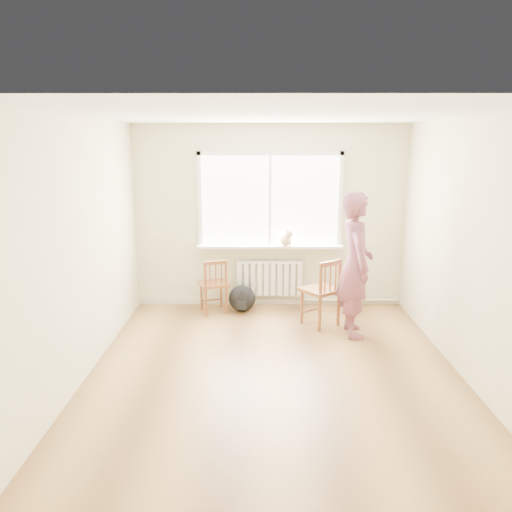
{
  "coord_description": "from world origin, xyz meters",
  "views": [
    {
      "loc": [
        -0.17,
        -5.09,
        2.45
      ],
      "look_at": [
        -0.2,
        1.2,
        1.0
      ],
      "focal_mm": 35.0,
      "sensor_mm": 36.0,
      "label": 1
    }
  ],
  "objects_px": {
    "chair_right": "(323,292)",
    "cat": "(286,238)",
    "backpack": "(242,298)",
    "person": "(355,265)",
    "chair_left": "(214,286)"
  },
  "relations": [
    {
      "from": "cat",
      "to": "backpack",
      "type": "xyz_separation_m",
      "value": [
        -0.64,
        -0.16,
        -0.87
      ]
    },
    {
      "from": "chair_left",
      "to": "person",
      "type": "bearing_deg",
      "value": 137.99
    },
    {
      "from": "cat",
      "to": "chair_right",
      "type": "bearing_deg",
      "value": -76.02
    },
    {
      "from": "chair_left",
      "to": "cat",
      "type": "distance_m",
      "value": 1.25
    },
    {
      "from": "chair_left",
      "to": "backpack",
      "type": "bearing_deg",
      "value": 170.4
    },
    {
      "from": "chair_left",
      "to": "person",
      "type": "relative_size",
      "value": 0.44
    },
    {
      "from": "backpack",
      "to": "chair_right",
      "type": "bearing_deg",
      "value": -27.42
    },
    {
      "from": "chair_right",
      "to": "backpack",
      "type": "relative_size",
      "value": 2.37
    },
    {
      "from": "person",
      "to": "cat",
      "type": "relative_size",
      "value": 4.54
    },
    {
      "from": "chair_right",
      "to": "cat",
      "type": "height_order",
      "value": "cat"
    },
    {
      "from": "person",
      "to": "chair_right",
      "type": "bearing_deg",
      "value": 47.6
    },
    {
      "from": "chair_right",
      "to": "chair_left",
      "type": "bearing_deg",
      "value": -55.77
    },
    {
      "from": "person",
      "to": "cat",
      "type": "bearing_deg",
      "value": 35.75
    },
    {
      "from": "chair_left",
      "to": "cat",
      "type": "relative_size",
      "value": 1.98
    },
    {
      "from": "chair_right",
      "to": "cat",
      "type": "relative_size",
      "value": 2.28
    }
  ]
}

